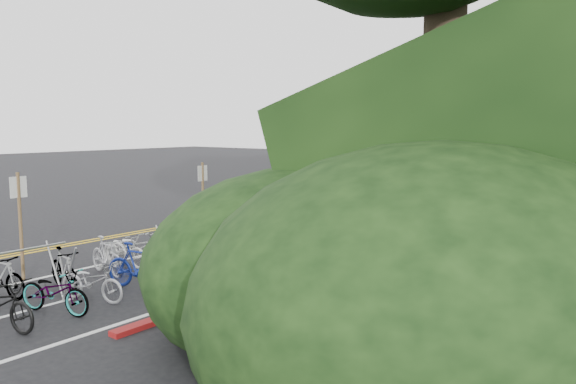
{
  "coord_description": "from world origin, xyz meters",
  "views": [
    {
      "loc": [
        13.93,
        -7.52,
        3.7
      ],
      "look_at": [
        1.54,
        8.29,
        1.3
      ],
      "focal_mm": 35.0,
      "sensor_mm": 36.0,
      "label": 1
    }
  ],
  "objects": [
    {
      "name": "ground",
      "position": [
        0.0,
        0.0,
        0.0
      ],
      "size": [
        120.0,
        120.0,
        0.0
      ],
      "primitive_type": "plane",
      "color": "black",
      "rests_on": "ground"
    },
    {
      "name": "road_markings",
      "position": [
        0.63,
        10.1,
        0.0
      ],
      "size": [
        7.47,
        80.0,
        0.01
      ],
      "color": "gold",
      "rests_on": "ground"
    },
    {
      "name": "red_curb",
      "position": [
        5.7,
        12.0,
        0.05
      ],
      "size": [
        0.25,
        28.0,
        0.1
      ],
      "primitive_type": "cube",
      "color": "maroon",
      "rests_on": "ground"
    },
    {
      "name": "bike_racks_rest",
      "position": [
        3.0,
        13.0,
        0.85
      ],
      "size": [
        1.14,
        23.0,
        1.17
      ],
      "color": "#A4A4A4",
      "rests_on": "ground"
    },
    {
      "name": "signpost_near",
      "position": [
        0.85,
        -1.13,
        1.48
      ],
      "size": [
        0.08,
        0.4,
        2.6
      ],
      "color": "brown",
      "rests_on": "ground"
    },
    {
      "name": "signposts_rest",
      "position": [
        0.6,
        14.0,
        1.43
      ],
      "size": [
        0.08,
        18.4,
        2.5
      ],
      "color": "brown",
      "rests_on": "ground"
    },
    {
      "name": "bike_front",
      "position": [
        1.57,
        1.23,
        0.44
      ],
      "size": [
        0.65,
        1.7,
        0.88
      ],
      "primitive_type": "imported",
      "rotation": [
        0.0,
        0.0,
        1.61
      ],
      "color": "beige",
      "rests_on": "ground"
    },
    {
      "name": "bike_valet",
      "position": [
        2.92,
        1.17,
        0.47
      ],
      "size": [
        3.19,
        10.59,
        1.07
      ],
      "color": "#9E9EA3",
      "rests_on": "ground"
    }
  ]
}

